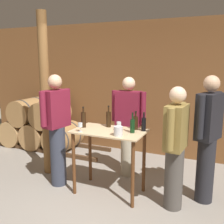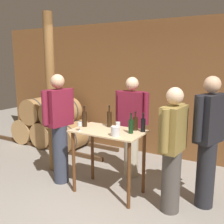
{
  "view_description": "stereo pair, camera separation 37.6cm",
  "coord_description": "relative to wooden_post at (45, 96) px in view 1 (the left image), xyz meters",
  "views": [
    {
      "loc": [
        1.43,
        -2.53,
        1.94
      ],
      "look_at": [
        -0.08,
        0.83,
        1.2
      ],
      "focal_mm": 42.0,
      "sensor_mm": 36.0,
      "label": 1
    },
    {
      "loc": [
        1.77,
        -2.36,
        1.94
      ],
      "look_at": [
        -0.08,
        0.83,
        1.2
      ],
      "focal_mm": 42.0,
      "sensor_mm": 36.0,
      "label": 2
    }
  ],
  "objects": [
    {
      "name": "wine_bottle_far_right",
      "position": [
        1.72,
        -0.04,
        -0.29
      ],
      "size": [
        0.07,
        0.07,
        0.27
      ],
      "color": "black",
      "rests_on": "tasting_table"
    },
    {
      "name": "person_visitor_with_scarf",
      "position": [
        0.43,
        -0.31,
        -0.43
      ],
      "size": [
        0.29,
        0.58,
        1.73
      ],
      "color": "#333847",
      "rests_on": "ground_plane"
    },
    {
      "name": "wooden_post",
      "position": [
        0.0,
        0.0,
        0.0
      ],
      "size": [
        0.16,
        0.16,
        2.7
      ],
      "color": "brown",
      "rests_on": "ground_plane"
    },
    {
      "name": "person_host",
      "position": [
        2.57,
        0.11,
        -0.42
      ],
      "size": [
        0.34,
        0.56,
        1.75
      ],
      "color": "#232328",
      "rests_on": "ground_plane"
    },
    {
      "name": "back_wall",
      "position": [
        1.36,
        1.65,
        0.0
      ],
      "size": [
        8.4,
        0.05,
        2.7
      ],
      "color": "brown",
      "rests_on": "ground_plane"
    },
    {
      "name": "person_visitor_near_door",
      "position": [
        1.3,
        0.47,
        -0.47
      ],
      "size": [
        0.59,
        0.24,
        1.67
      ],
      "color": "#B7AD93",
      "rests_on": "ground_plane"
    },
    {
      "name": "ground_plane",
      "position": [
        1.36,
        -0.95,
        -1.35
      ],
      "size": [
        14.0,
        14.0,
        0.0
      ],
      "primitive_type": "plane",
      "color": "gray"
    },
    {
      "name": "wine_bottle_right",
      "position": [
        1.61,
        -0.19,
        -0.29
      ],
      "size": [
        0.07,
        0.07,
        0.28
      ],
      "color": "black",
      "rests_on": "tasting_table"
    },
    {
      "name": "wine_bottle_center",
      "position": [
        1.59,
        -0.01,
        -0.3
      ],
      "size": [
        0.07,
        0.07,
        0.27
      ],
      "color": "black",
      "rests_on": "tasting_table"
    },
    {
      "name": "wine_glass_near_left",
      "position": [
        0.93,
        -0.44,
        -0.31
      ],
      "size": [
        0.06,
        0.06,
        0.13
      ],
      "color": "silver",
      "rests_on": "tasting_table"
    },
    {
      "name": "wine_bottle_far_left",
      "position": [
        0.85,
        -0.21,
        -0.28
      ],
      "size": [
        0.07,
        0.07,
        0.31
      ],
      "color": "black",
      "rests_on": "tasting_table"
    },
    {
      "name": "wine_glass_near_center",
      "position": [
        1.41,
        -0.2,
        -0.3
      ],
      "size": [
        0.06,
        0.06,
        0.13
      ],
      "color": "silver",
      "rests_on": "tasting_table"
    },
    {
      "name": "barrel_rack",
      "position": [
        -1.03,
        1.05,
        -0.87
      ],
      "size": [
        3.2,
        0.79,
        1.09
      ],
      "color": "#4C331E",
      "rests_on": "ground_plane"
    },
    {
      "name": "wine_bottle_left",
      "position": [
        1.18,
        -0.04,
        -0.28
      ],
      "size": [
        0.07,
        0.07,
        0.32
      ],
      "color": "black",
      "rests_on": "tasting_table"
    },
    {
      "name": "person_visitor_bearded",
      "position": [
        2.21,
        -0.24,
        -0.5
      ],
      "size": [
        0.25,
        0.59,
        1.62
      ],
      "color": "#4C4742",
      "rests_on": "ground_plane"
    },
    {
      "name": "ice_bucket",
      "position": [
        1.49,
        -0.41,
        -0.33
      ],
      "size": [
        0.12,
        0.12,
        0.13
      ],
      "color": "silver",
      "rests_on": "tasting_table"
    },
    {
      "name": "tasting_table",
      "position": [
        1.27,
        -0.22,
        -0.61
      ],
      "size": [
        1.02,
        0.6,
        0.95
      ],
      "color": "#D1B284",
      "rests_on": "ground_plane"
    }
  ]
}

